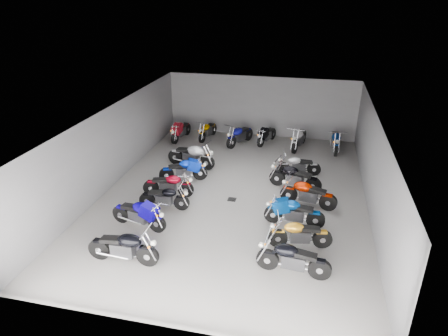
{
  "coord_description": "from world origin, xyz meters",
  "views": [
    {
      "loc": [
        2.68,
        -13.63,
        7.43
      ],
      "look_at": [
        -0.45,
        0.14,
        1.0
      ],
      "focal_mm": 32.0,
      "sensor_mm": 36.0,
      "label": 1
    }
  ],
  "objects_px": {
    "motorcycle_left_a": "(124,247)",
    "motorcycle_right_e": "(294,177)",
    "motorcycle_right_b": "(300,234)",
    "motorcycle_back_b": "(207,130)",
    "motorcycle_left_f": "(192,156)",
    "motorcycle_right_f": "(298,165)",
    "motorcycle_left_d": "(169,185)",
    "motorcycle_left_c": "(165,197)",
    "motorcycle_back_f": "(336,140)",
    "motorcycle_left_e": "(184,170)",
    "drain_grate": "(232,199)",
    "motorcycle_right_d": "(308,194)",
    "motorcycle_back_e": "(299,138)",
    "motorcycle_left_b": "(139,214)",
    "motorcycle_right_c": "(294,212)",
    "motorcycle_back_d": "(267,135)",
    "motorcycle_back_c": "(240,135)",
    "motorcycle_back_a": "(181,130)",
    "motorcycle_right_a": "(293,259)"
  },
  "relations": [
    {
      "from": "motorcycle_left_e",
      "to": "motorcycle_left_c",
      "type": "bearing_deg",
      "value": -19.55
    },
    {
      "from": "motorcycle_right_b",
      "to": "motorcycle_back_f",
      "type": "xyz_separation_m",
      "value": [
        1.29,
        8.57,
        0.05
      ]
    },
    {
      "from": "motorcycle_left_a",
      "to": "motorcycle_back_a",
      "type": "distance_m",
      "value": 10.44
    },
    {
      "from": "motorcycle_left_e",
      "to": "drain_grate",
      "type": "bearing_deg",
      "value": 42.37
    },
    {
      "from": "motorcycle_left_f",
      "to": "motorcycle_right_d",
      "type": "height_order",
      "value": "motorcycle_left_f"
    },
    {
      "from": "motorcycle_right_e",
      "to": "motorcycle_right_b",
      "type": "bearing_deg",
      "value": -159.96
    },
    {
      "from": "motorcycle_right_b",
      "to": "motorcycle_back_b",
      "type": "height_order",
      "value": "same"
    },
    {
      "from": "motorcycle_right_c",
      "to": "motorcycle_right_d",
      "type": "relative_size",
      "value": 0.98
    },
    {
      "from": "motorcycle_left_a",
      "to": "motorcycle_back_b",
      "type": "distance_m",
      "value": 10.72
    },
    {
      "from": "motorcycle_right_a",
      "to": "motorcycle_back_b",
      "type": "relative_size",
      "value": 1.07
    },
    {
      "from": "motorcycle_back_b",
      "to": "motorcycle_left_b",
      "type": "bearing_deg",
      "value": 100.38
    },
    {
      "from": "motorcycle_left_a",
      "to": "motorcycle_left_e",
      "type": "height_order",
      "value": "motorcycle_left_a"
    },
    {
      "from": "drain_grate",
      "to": "motorcycle_left_e",
      "type": "relative_size",
      "value": 0.17
    },
    {
      "from": "motorcycle_right_b",
      "to": "motorcycle_back_d",
      "type": "height_order",
      "value": "motorcycle_right_b"
    },
    {
      "from": "motorcycle_right_d",
      "to": "motorcycle_left_f",
      "type": "bearing_deg",
      "value": 76.64
    },
    {
      "from": "motorcycle_left_e",
      "to": "motorcycle_right_f",
      "type": "bearing_deg",
      "value": 88.61
    },
    {
      "from": "motorcycle_left_d",
      "to": "motorcycle_back_a",
      "type": "bearing_deg",
      "value": -171.67
    },
    {
      "from": "motorcycle_left_f",
      "to": "motorcycle_right_b",
      "type": "bearing_deg",
      "value": 55.47
    },
    {
      "from": "motorcycle_left_b",
      "to": "motorcycle_right_f",
      "type": "distance_m",
      "value": 7.28
    },
    {
      "from": "drain_grate",
      "to": "motorcycle_left_d",
      "type": "distance_m",
      "value": 2.49
    },
    {
      "from": "drain_grate",
      "to": "motorcycle_back_e",
      "type": "distance_m",
      "value": 6.38
    },
    {
      "from": "motorcycle_left_d",
      "to": "motorcycle_right_e",
      "type": "bearing_deg",
      "value": 103.6
    },
    {
      "from": "motorcycle_back_e",
      "to": "motorcycle_left_a",
      "type": "bearing_deg",
      "value": 78.86
    },
    {
      "from": "drain_grate",
      "to": "motorcycle_left_b",
      "type": "relative_size",
      "value": 0.15
    },
    {
      "from": "motorcycle_left_f",
      "to": "motorcycle_right_c",
      "type": "bearing_deg",
      "value": 61.83
    },
    {
      "from": "motorcycle_left_b",
      "to": "motorcycle_right_b",
      "type": "bearing_deg",
      "value": 102.47
    },
    {
      "from": "motorcycle_right_e",
      "to": "motorcycle_back_c",
      "type": "xyz_separation_m",
      "value": [
        -3.06,
        4.39,
        0.0
      ]
    },
    {
      "from": "motorcycle_left_c",
      "to": "motorcycle_back_f",
      "type": "distance_m",
      "value": 9.53
    },
    {
      "from": "drain_grate",
      "to": "motorcycle_right_d",
      "type": "bearing_deg",
      "value": 3.24
    },
    {
      "from": "motorcycle_right_d",
      "to": "motorcycle_back_e",
      "type": "height_order",
      "value": "motorcycle_back_e"
    },
    {
      "from": "motorcycle_left_b",
      "to": "motorcycle_left_c",
      "type": "xyz_separation_m",
      "value": [
        0.39,
        1.37,
        -0.05
      ]
    },
    {
      "from": "motorcycle_right_e",
      "to": "motorcycle_left_d",
      "type": "bearing_deg",
      "value": 123.69
    },
    {
      "from": "motorcycle_left_c",
      "to": "motorcycle_back_f",
      "type": "xyz_separation_m",
      "value": [
        6.2,
        7.25,
        0.08
      ]
    },
    {
      "from": "motorcycle_left_b",
      "to": "motorcycle_left_d",
      "type": "distance_m",
      "value": 2.33
    },
    {
      "from": "motorcycle_left_c",
      "to": "motorcycle_right_f",
      "type": "height_order",
      "value": "motorcycle_right_f"
    },
    {
      "from": "motorcycle_back_c",
      "to": "drain_grate",
      "type": "bearing_deg",
      "value": 122.37
    },
    {
      "from": "motorcycle_left_b",
      "to": "motorcycle_right_c",
      "type": "bearing_deg",
      "value": 116.24
    },
    {
      "from": "motorcycle_right_b",
      "to": "motorcycle_back_f",
      "type": "bearing_deg",
      "value": -18.96
    },
    {
      "from": "motorcycle_left_f",
      "to": "motorcycle_back_d",
      "type": "xyz_separation_m",
      "value": [
        2.89,
        3.73,
        -0.09
      ]
    },
    {
      "from": "motorcycle_left_d",
      "to": "motorcycle_back_b",
      "type": "relative_size",
      "value": 1.01
    },
    {
      "from": "motorcycle_left_f",
      "to": "motorcycle_left_a",
      "type": "bearing_deg",
      "value": 11.51
    },
    {
      "from": "motorcycle_back_e",
      "to": "motorcycle_back_f",
      "type": "height_order",
      "value": "motorcycle_back_e"
    },
    {
      "from": "motorcycle_back_a",
      "to": "motorcycle_back_d",
      "type": "relative_size",
      "value": 1.13
    },
    {
      "from": "motorcycle_left_a",
      "to": "motorcycle_right_e",
      "type": "relative_size",
      "value": 1.04
    },
    {
      "from": "motorcycle_right_a",
      "to": "motorcycle_back_f",
      "type": "distance_m",
      "value": 10.0
    },
    {
      "from": "motorcycle_right_f",
      "to": "motorcycle_back_c",
      "type": "bearing_deg",
      "value": 35.37
    },
    {
      "from": "motorcycle_left_a",
      "to": "motorcycle_right_b",
      "type": "bearing_deg",
      "value": 110.94
    },
    {
      "from": "motorcycle_left_e",
      "to": "motorcycle_back_e",
      "type": "xyz_separation_m",
      "value": [
        4.46,
        4.8,
        0.05
      ]
    },
    {
      "from": "motorcycle_back_c",
      "to": "motorcycle_back_d",
      "type": "bearing_deg",
      "value": -135.32
    },
    {
      "from": "motorcycle_left_a",
      "to": "motorcycle_right_f",
      "type": "relative_size",
      "value": 1.17
    }
  ]
}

